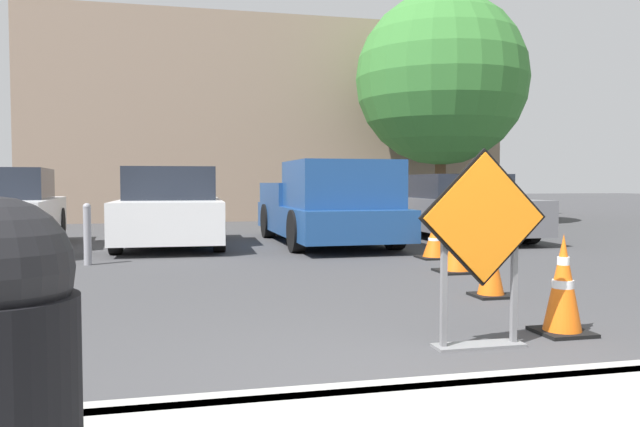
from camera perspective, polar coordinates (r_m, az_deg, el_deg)
ground_plane at (r=13.21m, az=-7.09°, el=-2.43°), size 96.00×96.00×0.00m
curb_lip at (r=3.57m, az=11.02°, el=-15.86°), size 22.72×0.20×0.14m
road_closed_sign at (r=4.67m, az=14.65°, el=-2.14°), size 1.00×0.20×1.46m
traffic_cone_nearest at (r=5.36m, az=21.33°, el=-6.13°), size 0.41×0.41×0.80m
traffic_cone_second at (r=6.86m, az=15.37°, el=-4.74°), size 0.38×0.38×0.65m
traffic_cone_third at (r=8.61m, az=12.43°, el=-3.26°), size 0.53×0.53×0.63m
traffic_cone_fourth at (r=10.11m, az=10.46°, el=-2.42°), size 0.52×0.52×0.60m
parked_car_second at (r=12.22m, az=-13.48°, el=0.34°), size 2.03×4.07×1.50m
pickup_truck at (r=12.11m, az=0.87°, el=0.52°), size 2.10×5.06×1.60m
parked_car_third at (r=13.76m, az=12.37°, el=0.48°), size 1.99×4.59×1.38m
bollard_nearest at (r=9.74m, az=-20.50°, el=-1.62°), size 0.12×0.12×0.91m
building_facade_backdrop at (r=22.20m, az=-4.95°, el=8.07°), size 15.35×5.00×6.46m
street_tree_behind_lot at (r=19.01m, az=11.03°, el=11.91°), size 5.01×5.01×6.73m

